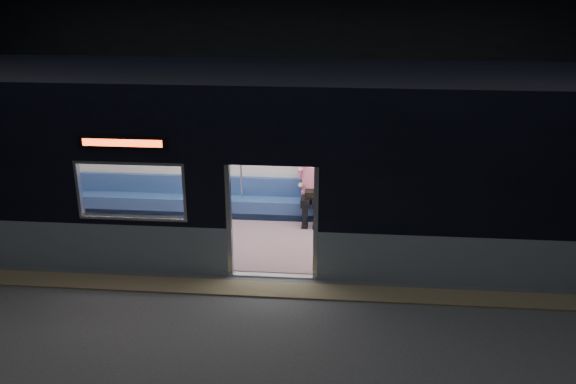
# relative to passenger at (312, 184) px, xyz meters

# --- Properties ---
(station_floor) EXTENTS (24.00, 14.00, 0.01)m
(station_floor) POSITION_rel_passenger_xyz_m (-0.55, -3.55, -0.85)
(station_floor) COLOR #47494C
(station_floor) RESTS_ON ground
(station_envelope) EXTENTS (24.00, 14.00, 5.00)m
(station_envelope) POSITION_rel_passenger_xyz_m (-0.55, -3.55, 2.82)
(station_envelope) COLOR black
(station_envelope) RESTS_ON station_floor
(tactile_strip) EXTENTS (22.80, 0.50, 0.03)m
(tactile_strip) POSITION_rel_passenger_xyz_m (-0.55, -3.00, -0.83)
(tactile_strip) COLOR #8C7F59
(tactile_strip) RESTS_ON station_floor
(metro_car) EXTENTS (18.00, 3.04, 3.35)m
(metro_car) POSITION_rel_passenger_xyz_m (-0.55, -1.00, 1.00)
(metro_car) COLOR #8A97A4
(metro_car) RESTS_ON station_floor
(passenger) EXTENTS (0.45, 0.77, 1.48)m
(passenger) POSITION_rel_passenger_xyz_m (0.00, 0.00, 0.00)
(passenger) COLOR black
(passenger) RESTS_ON metro_car
(handbag) EXTENTS (0.33, 0.30, 0.15)m
(handbag) POSITION_rel_passenger_xyz_m (0.02, -0.25, -0.14)
(handbag) COLOR black
(handbag) RESTS_ON passenger
(transit_map) EXTENTS (0.90, 0.03, 0.58)m
(transit_map) POSITION_rel_passenger_xyz_m (2.01, 0.31, 0.60)
(transit_map) COLOR white
(transit_map) RESTS_ON metro_car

